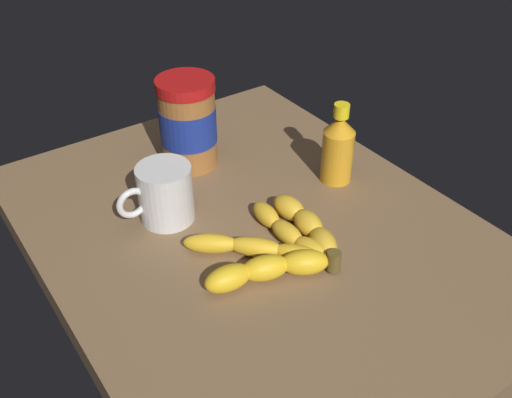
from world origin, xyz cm
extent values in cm
cube|color=brown|center=(0.00, 0.00, -2.43)|extent=(79.98, 60.91, 4.85)
ellipsoid|color=gold|center=(10.44, 4.72, 1.80)|extent=(6.87, 5.33, 3.60)
ellipsoid|color=gold|center=(5.76, 5.77, 1.80)|extent=(6.42, 4.28, 3.60)
ellipsoid|color=gold|center=(0.95, 5.84, 1.80)|extent=(6.34, 4.12, 3.60)
ellipsoid|color=gold|center=(10.27, 2.71, 1.48)|extent=(6.61, 4.09, 2.96)
ellipsoid|color=gold|center=(5.39, 2.10, 1.48)|extent=(6.31, 3.31, 2.96)
ellipsoid|color=gold|center=(0.48, 2.15, 1.48)|extent=(6.37, 3.44, 2.96)
ellipsoid|color=gold|center=(10.28, 0.70, 1.45)|extent=(8.32, 7.10, 2.89)
ellipsoid|color=gold|center=(5.27, -3.46, 1.45)|extent=(7.90, 7.74, 2.89)
ellipsoid|color=gold|center=(0.90, -8.29, 1.45)|extent=(7.31, 8.21, 2.89)
ellipsoid|color=yellow|center=(12.06, -0.18, 1.80)|extent=(6.50, 7.67, 3.61)
ellipsoid|color=yellow|center=(9.85, -5.09, 1.80)|extent=(5.59, 7.57, 3.61)
ellipsoid|color=yellow|center=(8.62, -10.35, 1.80)|extent=(4.46, 7.19, 3.61)
cylinder|color=brown|center=(14.16, 3.47, 1.80)|extent=(2.00, 2.00, 3.00)
cylinder|color=#9E602D|center=(-21.70, 1.20, 7.05)|extent=(9.60, 9.60, 14.10)
cylinder|color=navy|center=(-21.70, 1.20, 7.76)|extent=(9.80, 9.80, 6.35)
cylinder|color=#B71414|center=(-21.70, 1.20, 15.05)|extent=(9.96, 9.96, 1.89)
cylinder|color=orange|center=(-2.94, 18.88, 4.57)|extent=(5.30, 5.30, 9.15)
cone|color=orange|center=(-2.94, 18.88, 10.53)|extent=(5.30, 5.30, 2.77)
cylinder|color=yellow|center=(-2.94, 18.88, 13.04)|extent=(2.54, 2.54, 2.24)
cylinder|color=silver|center=(-9.82, -9.71, 4.62)|extent=(8.42, 8.42, 9.23)
torus|color=silver|center=(-9.85, -15.12, 5.08)|extent=(1.02, 5.07, 5.06)
camera|label=1|loc=(56.70, -39.43, 56.27)|focal=40.70mm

